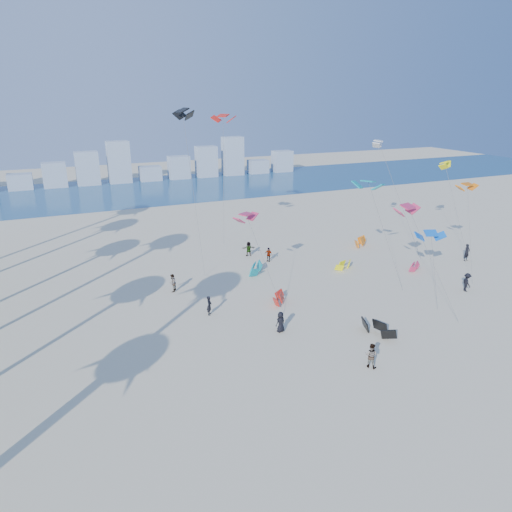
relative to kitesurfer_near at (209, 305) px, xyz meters
name	(u,v)px	position (x,y,z in m)	size (l,w,h in m)	color
ground	(323,427)	(1.28, -15.85, -0.82)	(220.00, 220.00, 0.00)	beige
ocean	(121,192)	(1.28, 56.15, -0.82)	(220.00, 220.00, 0.00)	navy
kitesurfer_near	(209,305)	(0.00, 0.00, 0.00)	(0.60, 0.39, 1.64)	black
kitesurfer_mid	(371,355)	(7.36, -11.89, 0.05)	(0.85, 0.66, 1.74)	gray
kitesurfers_far	(320,271)	(12.53, 3.28, 0.03)	(32.44, 18.45, 1.89)	black
grounded_kites	(333,275)	(13.65, 2.60, -0.37)	(18.95, 21.91, 0.99)	red
flying_kites	(336,162)	(15.87, 6.59, 10.00)	(33.59, 33.19, 16.55)	#D12E5A
distant_skyline	(106,168)	(0.09, 66.15, 2.27)	(85.00, 3.00, 8.40)	#9EADBF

